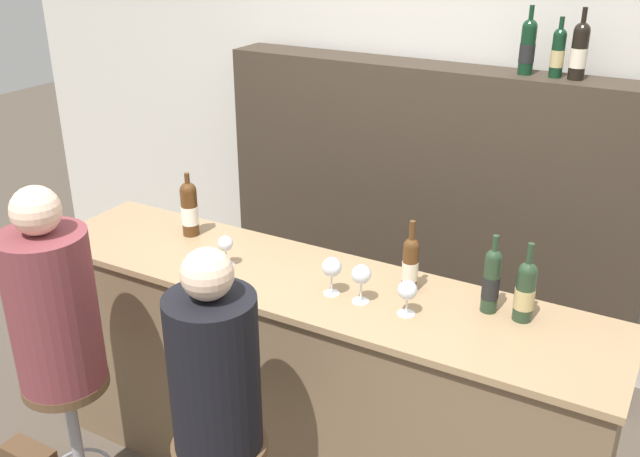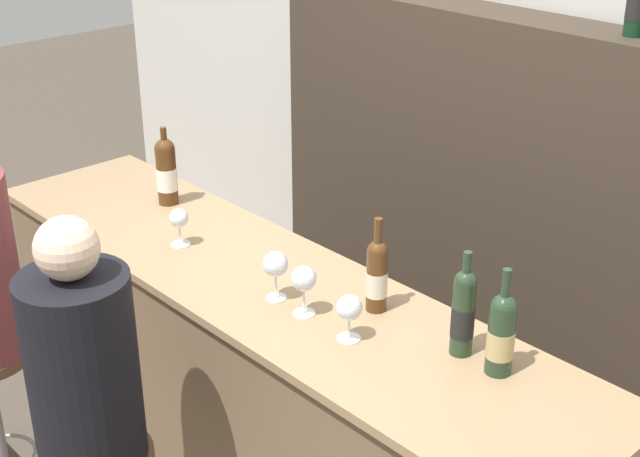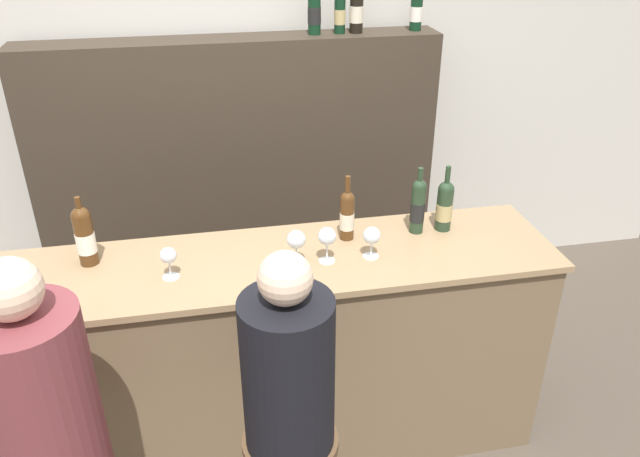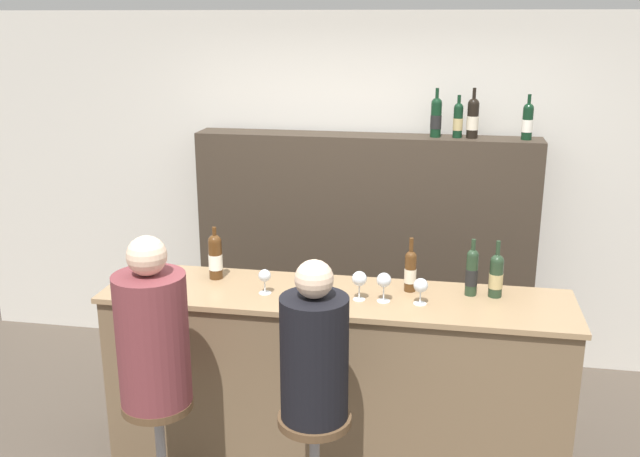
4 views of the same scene
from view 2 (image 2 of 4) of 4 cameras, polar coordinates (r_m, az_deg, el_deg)
name	(u,v)px [view 2 (image 2 of 4)]	position (r m, az deg, el deg)	size (l,w,h in m)	color
wall_back	(541,115)	(3.97, 13.97, 7.08)	(6.40, 0.05, 2.60)	beige
bar_counter	(267,410)	(3.25, -3.44, -11.53)	(2.60, 0.61, 1.08)	brown
back_bar_cabinet	(501,219)	(3.94, 11.51, 0.60)	(2.43, 0.28, 1.76)	#382D23
wine_bottle_counter_0	(166,171)	(3.51, -9.81, 3.65)	(0.08, 0.08, 0.31)	#4C2D14
wine_bottle_counter_1	(377,274)	(2.72, 3.66, -2.95)	(0.07, 0.07, 0.31)	#4C2D14
wine_bottle_counter_2	(463,311)	(2.53, 9.16, -5.26)	(0.07, 0.07, 0.32)	#233823
wine_bottle_counter_3	(501,333)	(2.47, 11.52, -6.57)	(0.08, 0.08, 0.32)	#233823
wine_glass_0	(179,220)	(3.17, -9.02, 0.57)	(0.07, 0.07, 0.14)	silver
wine_glass_1	(275,265)	(2.78, -2.87, -2.37)	(0.08, 0.08, 0.16)	silver
wine_glass_2	(304,280)	(2.69, -1.04, -3.32)	(0.08, 0.08, 0.16)	silver
wine_glass_3	(349,309)	(2.57, 1.89, -5.17)	(0.08, 0.08, 0.14)	silver
guest_seated_right	(82,361)	(2.65, -14.99, -8.19)	(0.32, 0.32, 0.78)	black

